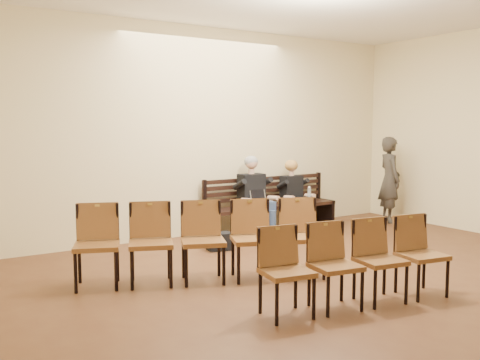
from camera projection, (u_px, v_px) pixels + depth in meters
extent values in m
plane|color=#57351D|center=(463.00, 324.00, 5.06)|extent=(10.00, 10.00, 0.00)
cube|color=beige|center=(206.00, 132.00, 9.06)|extent=(8.00, 0.02, 3.50)
cube|color=black|center=(272.00, 217.00, 9.54)|extent=(2.60, 0.90, 0.45)
cube|color=silver|center=(262.00, 203.00, 9.04)|extent=(0.36, 0.31, 0.22)
cylinder|color=silver|center=(309.00, 199.00, 9.54)|extent=(0.08, 0.08, 0.22)
cube|color=black|center=(219.00, 241.00, 8.01)|extent=(0.39, 0.31, 0.26)
imported|color=#322E29|center=(390.00, 173.00, 10.23)|extent=(0.69, 0.81, 1.89)
cube|color=brown|center=(203.00, 242.00, 6.38)|extent=(2.95, 1.61, 0.97)
cube|color=brown|center=(358.00, 264.00, 5.54)|extent=(2.19, 0.83, 0.88)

